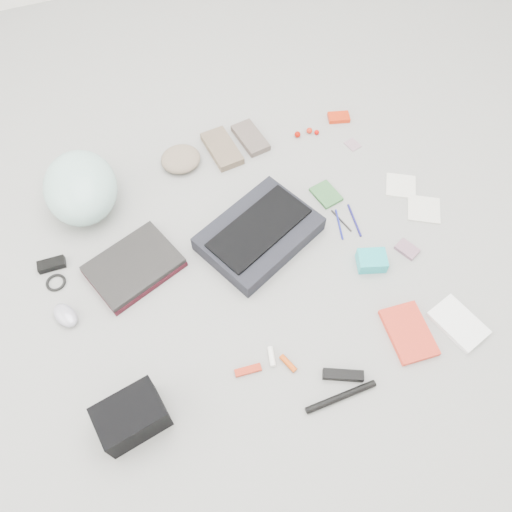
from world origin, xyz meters
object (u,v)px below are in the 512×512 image
object	(u,v)px
messenger_bag	(259,234)
camera_bag	(132,417)
book_red	(409,332)
laptop	(133,265)
bike_helmet	(81,187)
accordion_wallet	(372,261)

from	to	relation	value
messenger_bag	camera_bag	size ratio (longest dim) A/B	2.13
messenger_bag	book_red	xyz separation A→B (m)	(0.35, -0.56, -0.03)
camera_bag	laptop	bearing A→B (deg)	66.20
bike_helmet	book_red	size ratio (longest dim) A/B	1.69
camera_bag	accordion_wallet	distance (m)	1.01
messenger_bag	camera_bag	xyz separation A→B (m)	(-0.62, -0.51, 0.03)
messenger_bag	laptop	world-z (taller)	messenger_bag
camera_bag	book_red	xyz separation A→B (m)	(0.97, -0.05, -0.06)
camera_bag	accordion_wallet	xyz separation A→B (m)	(0.98, 0.25, -0.04)
messenger_bag	accordion_wallet	world-z (taller)	messenger_bag
laptop	accordion_wallet	xyz separation A→B (m)	(0.85, -0.30, -0.01)
messenger_bag	bike_helmet	bearing A→B (deg)	120.65
laptop	book_red	world-z (taller)	laptop
book_red	bike_helmet	bearing A→B (deg)	138.68
messenger_bag	accordion_wallet	distance (m)	0.44
camera_bag	accordion_wallet	bearing A→B (deg)	4.19
bike_helmet	messenger_bag	bearing A→B (deg)	-31.53
laptop	messenger_bag	bearing A→B (deg)	-25.16
laptop	accordion_wallet	bearing A→B (deg)	-39.88
bike_helmet	accordion_wallet	xyz separation A→B (m)	(0.95, -0.67, -0.08)
messenger_bag	accordion_wallet	size ratio (longest dim) A/B	4.08
bike_helmet	book_red	world-z (taller)	bike_helmet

